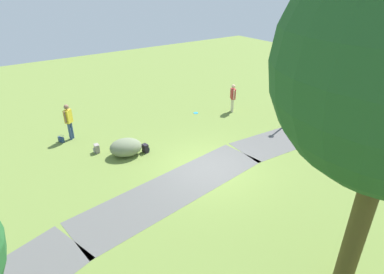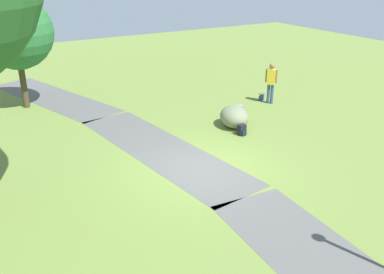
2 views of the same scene
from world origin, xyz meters
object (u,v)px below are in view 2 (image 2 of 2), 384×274
Objects in this scene: lawn_boulder at (234,117)px; spare_backpack_on_lawn at (240,110)px; handbag_on_grass at (261,97)px; backpack_by_boulder at (242,130)px; woman_with_handbag at (271,80)px; young_tree_near_path at (15,33)px.

spare_backpack_on_lawn is at bearing -46.00° from lawn_boulder.
backpack_by_boulder is (-2.87, 3.27, 0.05)m from handbag_on_grass.
backpack_by_boulder is (-2.34, 3.31, -0.86)m from woman_with_handbag.
spare_backpack_on_lawn is (-0.52, 2.04, -0.86)m from woman_with_handbag.
lawn_boulder is 4.17× the size of spare_backpack_on_lawn.
young_tree_near_path is 9.47m from lawn_boulder.
lawn_boulder is 3.65m from handbag_on_grass.
backpack_by_boulder and spare_backpack_on_lawn have the same top height.
handbag_on_grass is 0.90× the size of spare_backpack_on_lawn.
backpack_by_boulder is (-7.32, -6.07, -2.99)m from young_tree_near_path.
woman_with_handbag is at bearing -75.72° from spare_backpack_on_lawn.
spare_backpack_on_lawn is (-1.04, 2.00, 0.05)m from handbag_on_grass.
lawn_boulder is 0.93× the size of woman_with_handbag.
backpack_by_boulder is (-0.84, 0.25, -0.21)m from lawn_boulder.
spare_backpack_on_lawn is (0.99, -1.02, -0.21)m from lawn_boulder.
spare_backpack_on_lawn is at bearing -34.86° from backpack_by_boulder.
woman_with_handbag is (-4.98, -9.38, -2.13)m from young_tree_near_path.
lawn_boulder is at bearing 123.87° from handbag_on_grass.
young_tree_near_path reaches higher than backpack_by_boulder.
handbag_on_grass is (0.52, 0.04, -0.91)m from woman_with_handbag.
woman_with_handbag is 4.14m from backpack_by_boulder.
woman_with_handbag is at bearing -117.96° from young_tree_near_path.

